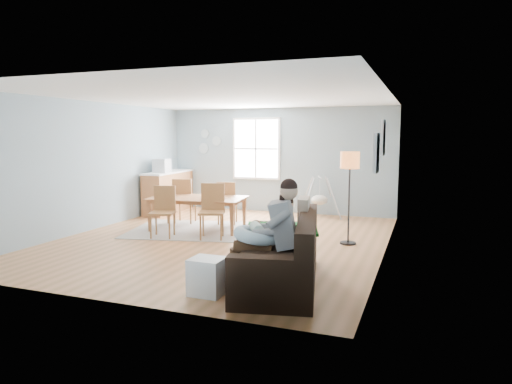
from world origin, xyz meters
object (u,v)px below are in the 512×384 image
at_px(father, 270,231).
at_px(toddler, 279,223).
at_px(floor_lamp, 350,168).
at_px(chair_sw, 163,208).
at_px(baby_swing, 319,199).
at_px(dining_table, 197,214).
at_px(chair_nw, 184,198).
at_px(counter, 169,191).
at_px(monitor, 162,166).
at_px(chair_ne, 227,200).
at_px(sofa, 284,259).
at_px(chair_se, 212,207).
at_px(storage_cube, 207,276).

bearing_deg(father, toddler, 95.74).
distance_m(floor_lamp, chair_sw, 3.68).
bearing_deg(baby_swing, dining_table, -129.94).
bearing_deg(chair_nw, counter, 132.20).
height_order(floor_lamp, monitor, floor_lamp).
xyz_separation_m(chair_ne, monitor, (-2.13, 0.73, 0.68)).
bearing_deg(monitor, chair_nw, -39.51).
relative_size(sofa, toddler, 2.63).
xyz_separation_m(counter, baby_swing, (3.89, 0.60, -0.10)).
bearing_deg(counter, toddler, -44.77).
bearing_deg(toddler, sofa, -56.92).
distance_m(dining_table, chair_nw, 0.87).
relative_size(toddler, chair_nw, 0.91).
relative_size(chair_sw, counter, 0.52).
height_order(chair_sw, monitor, monitor).
bearing_deg(toddler, baby_swing, 96.12).
relative_size(chair_se, monitor, 2.84).
distance_m(toddler, chair_sw, 3.43).
distance_m(floor_lamp, monitor, 5.24).
distance_m(chair_se, chair_ne, 1.35).
bearing_deg(chair_nw, chair_ne, 12.95).
relative_size(dining_table, monitor, 5.28).
relative_size(chair_sw, chair_se, 0.94).
distance_m(floor_lamp, storage_cube, 3.75).
relative_size(father, chair_se, 1.36).
height_order(chair_se, baby_swing, chair_se).
bearing_deg(toddler, chair_se, 135.13).
distance_m(sofa, monitor, 6.25).
bearing_deg(storage_cube, chair_ne, 110.85).
relative_size(storage_cube, chair_nw, 0.45).
bearing_deg(sofa, chair_se, 134.20).
height_order(sofa, chair_nw, chair_nw).
bearing_deg(counter, floor_lamp, -21.84).
bearing_deg(toddler, floor_lamp, 76.15).
xyz_separation_m(chair_ne, baby_swing, (1.73, 1.69, -0.12)).
xyz_separation_m(sofa, chair_nw, (-3.36, 3.27, 0.26)).
xyz_separation_m(storage_cube, counter, (-3.78, 5.35, 0.31)).
bearing_deg(sofa, dining_table, 135.08).
distance_m(toddler, baby_swing, 5.03).
height_order(monitor, baby_swing, monitor).
relative_size(floor_lamp, chair_se, 1.59).
height_order(chair_se, monitor, monitor).
distance_m(counter, baby_swing, 3.94).
bearing_deg(chair_se, toddler, -44.87).
height_order(toddler, chair_nw, toddler).
bearing_deg(chair_sw, sofa, -32.42).
bearing_deg(toddler, storage_cube, -123.74).
relative_size(dining_table, chair_se, 1.86).
relative_size(storage_cube, chair_se, 0.43).
height_order(chair_sw, baby_swing, chair_sw).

